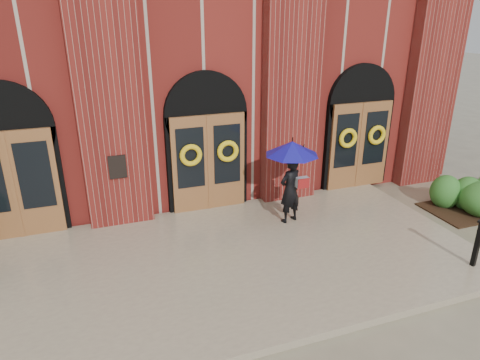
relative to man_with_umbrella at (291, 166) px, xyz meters
name	(u,v)px	position (x,y,z in m)	size (l,w,h in m)	color
ground	(246,265)	(-1.63, -1.30, -1.58)	(90.00, 90.00, 0.00)	gray
landing	(243,259)	(-1.63, -1.15, -1.51)	(10.00, 5.30, 0.15)	tan
church_building	(161,56)	(-1.63, 7.48, 1.92)	(16.20, 12.53, 7.00)	maroon
man_with_umbrella	(291,166)	(0.00, 0.00, 0.00)	(1.59, 1.59, 2.05)	black
metal_post	(478,242)	(2.67, -3.09, -0.90)	(0.17, 0.17, 1.02)	black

